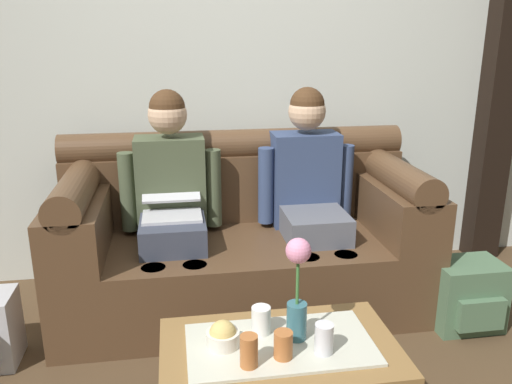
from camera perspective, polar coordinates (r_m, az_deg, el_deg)
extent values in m
cube|color=silver|center=(3.29, -3.00, 16.01)|extent=(6.00, 0.12, 2.90)
cube|color=black|center=(3.79, 25.52, 14.57)|extent=(0.20, 0.20, 2.90)
cube|color=#513823|center=(2.99, -1.35, -8.68)|extent=(2.00, 0.88, 0.42)
cube|color=#513823|center=(3.15, -2.22, 0.66)|extent=(2.00, 0.22, 0.40)
cylinder|color=#513823|center=(3.09, -2.28, 5.19)|extent=(2.00, 0.18, 0.18)
cube|color=#513823|center=(2.88, -18.68, -3.11)|extent=(0.28, 0.88, 0.28)
cylinder|color=#513823|center=(2.82, -19.03, 0.42)|extent=(0.18, 0.88, 0.18)
cube|color=#513823|center=(3.08, 14.66, -1.41)|extent=(0.28, 0.88, 0.28)
cylinder|color=#513823|center=(3.03, 14.92, 1.91)|extent=(0.18, 0.88, 0.18)
cube|color=#383D4C|center=(2.80, -9.08, -4.37)|extent=(0.34, 0.40, 0.15)
cylinder|color=#383D4C|center=(2.68, -10.93, -12.16)|extent=(0.12, 0.12, 0.42)
cylinder|color=#383D4C|center=(2.68, -6.57, -11.96)|extent=(0.12, 0.12, 0.42)
cube|color=#475138|center=(2.96, -9.30, 0.81)|extent=(0.38, 0.22, 0.54)
cylinder|color=#475138|center=(2.94, -13.85, 0.01)|extent=(0.09, 0.09, 0.44)
cylinder|color=#475138|center=(2.94, -4.69, 0.44)|extent=(0.09, 0.09, 0.44)
sphere|color=tan|center=(2.86, -9.67, 8.32)|extent=(0.21, 0.21, 0.21)
sphere|color=#472D19|center=(2.86, -9.71, 9.12)|extent=(0.19, 0.19, 0.19)
cube|color=silver|center=(2.79, -9.17, -2.64)|extent=(0.31, 0.22, 0.02)
cube|color=silver|center=(2.90, -9.28, 0.30)|extent=(0.31, 0.20, 0.10)
cube|color=black|center=(2.89, -9.28, 0.18)|extent=(0.27, 0.17, 0.08)
cube|color=#595B66|center=(2.90, 6.37, -3.52)|extent=(0.34, 0.40, 0.15)
cylinder|color=#595B66|center=(2.76, 5.59, -11.07)|extent=(0.12, 0.12, 0.42)
cylinder|color=#595B66|center=(2.81, 9.60, -10.66)|extent=(0.12, 0.12, 0.42)
cube|color=navy|center=(3.06, 5.30, 1.46)|extent=(0.38, 0.22, 0.54)
cylinder|color=navy|center=(2.98, 1.09, 0.70)|extent=(0.09, 0.09, 0.44)
cylinder|color=navy|center=(3.09, 9.70, 1.08)|extent=(0.09, 0.09, 0.44)
sphere|color=tan|center=(2.96, 5.61, 8.75)|extent=(0.21, 0.21, 0.21)
sphere|color=#472D19|center=(2.95, 5.63, 9.52)|extent=(0.19, 0.19, 0.19)
cube|color=olive|center=(2.06, 2.64, -16.89)|extent=(0.90, 0.54, 0.04)
cube|color=beige|center=(2.04, 2.65, -16.33)|extent=(0.70, 0.38, 0.01)
cylinder|color=olive|center=(2.31, -8.87, -18.47)|extent=(0.06, 0.06, 0.34)
cylinder|color=olive|center=(2.43, 11.10, -16.60)|extent=(0.06, 0.06, 0.34)
cylinder|color=#336672|center=(2.03, 4.46, -13.90)|extent=(0.08, 0.08, 0.15)
cylinder|color=#3D7538|center=(1.95, 4.58, -9.76)|extent=(0.01, 0.01, 0.18)
sphere|color=pink|center=(1.90, 4.66, -6.42)|extent=(0.09, 0.09, 0.09)
cylinder|color=silver|center=(2.01, -3.64, -15.72)|extent=(0.13, 0.13, 0.06)
sphere|color=#D8B766|center=(2.00, -3.65, -15.24)|extent=(0.10, 0.10, 0.10)
cylinder|color=silver|center=(1.97, 7.45, -15.62)|extent=(0.07, 0.07, 0.11)
cylinder|color=white|center=(2.07, 0.56, -13.85)|extent=(0.07, 0.07, 0.11)
cylinder|color=#B26633|center=(1.89, -0.79, -17.01)|extent=(0.06, 0.06, 0.12)
cylinder|color=#B26633|center=(1.94, 3.00, -16.37)|extent=(0.07, 0.07, 0.10)
cube|color=#4C6B4C|center=(3.02, 21.97, -10.34)|extent=(0.35, 0.26, 0.36)
cube|color=#4C6B4C|center=(2.92, 23.39, -12.24)|extent=(0.25, 0.05, 0.16)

